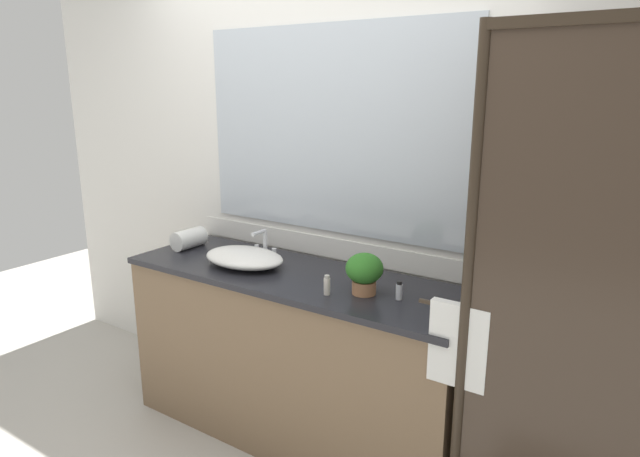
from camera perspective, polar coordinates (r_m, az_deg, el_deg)
name	(u,v)px	position (r m, az deg, el deg)	size (l,w,h in m)	color
ground_plane	(297,434)	(3.14, -2.43, -20.34)	(8.00, 8.00, 0.00)	#B7B2A8
wall_back_with_mirror	(333,182)	(2.90, 1.30, 4.85)	(4.40, 0.06, 2.60)	silver
vanity_cabinet	(297,356)	(2.92, -2.41, -12.96)	(1.80, 0.58, 0.90)	brown
shower_enclosure	(569,324)	(2.06, 24.21, -8.96)	(1.20, 0.59, 2.00)	#2D2319
sink_basin	(244,257)	(2.86, -7.82, -2.97)	(0.45, 0.30, 0.08)	white
faucet	(264,248)	(2.98, -5.74, -2.05)	(0.17, 0.12, 0.16)	silver
potted_plant	(364,271)	(2.45, 4.59, -4.41)	(0.17, 0.17, 0.19)	#B77A51
amenity_bottle_shampoo	(327,285)	(2.45, 0.72, -5.88)	(0.03, 0.03, 0.09)	silver
amenity_bottle_conditioner	(399,291)	(2.42, 8.14, -6.37)	(0.03, 0.03, 0.08)	silver
rolled_towel_near_edge	(189,239)	(3.22, -13.34, -1.03)	(0.11, 0.11, 0.19)	white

